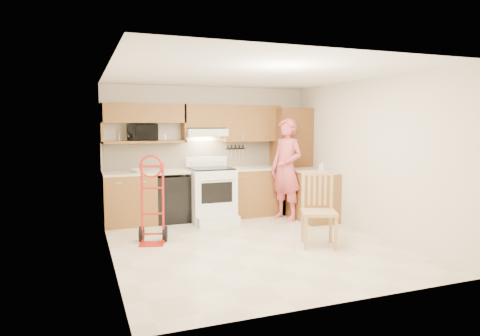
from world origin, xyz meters
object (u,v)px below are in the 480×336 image
microwave (143,132)px  range (212,190)px  dining_chair (319,210)px  person (286,169)px  hand_truck (152,204)px

microwave → range: microwave is taller
range → dining_chair: bearing=-64.9°
person → hand_truck: (-2.62, -0.75, -0.35)m
microwave → person: bearing=-8.5°
person → hand_truck: person is taller
range → hand_truck: hand_truck is taller
microwave → hand_truck: 1.82m
dining_chair → hand_truck: bearing=178.6°
microwave → person: person is taller
range → person: bearing=-13.8°
microwave → range: (1.18, -0.40, -1.05)m
hand_truck → dining_chair: (2.26, -1.01, -0.06)m
microwave → person: 2.72m
hand_truck → person: bearing=32.4°
hand_truck → dining_chair: bearing=-7.8°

